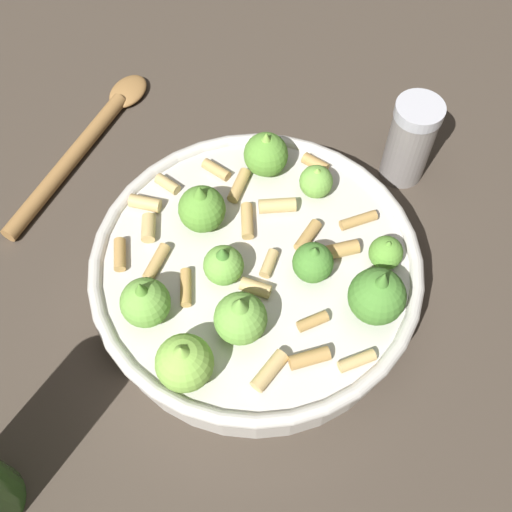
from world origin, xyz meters
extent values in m
plane|color=#42382D|center=(0.00, 0.00, 0.00)|extent=(2.40, 2.40, 0.00)
cylinder|color=beige|center=(0.00, 0.00, 0.02)|extent=(0.27, 0.27, 0.05)
torus|color=beige|center=(0.00, 0.00, 0.05)|extent=(0.28, 0.28, 0.01)
sphere|color=#4C8933|center=(-0.04, 0.02, 0.07)|extent=(0.03, 0.03, 0.03)
cone|color=#4C8933|center=(-0.04, 0.02, 0.08)|extent=(0.02, 0.02, 0.01)
sphere|color=#609E38|center=(0.04, -0.05, 0.07)|extent=(0.04, 0.04, 0.04)
cone|color=#609E38|center=(0.04, -0.05, 0.09)|extent=(0.02, 0.02, 0.02)
sphere|color=#609E38|center=(-0.11, 0.02, 0.06)|extent=(0.03, 0.03, 0.03)
cone|color=#609E38|center=(-0.11, 0.02, 0.08)|extent=(0.01, 0.01, 0.01)
sphere|color=#609E38|center=(-0.03, -0.10, 0.07)|extent=(0.04, 0.04, 0.04)
cone|color=#8CC64C|center=(-0.03, -0.10, 0.09)|extent=(0.01, 0.01, 0.02)
sphere|color=#75B247|center=(0.02, 0.06, 0.07)|extent=(0.04, 0.04, 0.04)
cone|color=#75B247|center=(0.02, 0.06, 0.09)|extent=(0.02, 0.02, 0.02)
sphere|color=#4C8933|center=(-0.08, 0.06, 0.07)|extent=(0.05, 0.05, 0.05)
cone|color=#4C8933|center=(-0.08, 0.06, 0.10)|extent=(0.02, 0.02, 0.02)
sphere|color=#75B247|center=(0.09, 0.03, 0.07)|extent=(0.04, 0.04, 0.04)
cone|color=#609E38|center=(0.09, 0.03, 0.09)|extent=(0.02, 0.02, 0.02)
sphere|color=#75B247|center=(-0.07, -0.06, 0.06)|extent=(0.03, 0.03, 0.03)
cone|color=#8CC64C|center=(-0.07, -0.06, 0.08)|extent=(0.02, 0.02, 0.01)
sphere|color=#8CC64C|center=(0.07, 0.09, 0.07)|extent=(0.04, 0.04, 0.04)
cone|color=#8CC64C|center=(0.07, 0.09, 0.09)|extent=(0.02, 0.02, 0.02)
sphere|color=#75B247|center=(0.03, 0.01, 0.07)|extent=(0.03, 0.03, 0.03)
cone|color=#4C8933|center=(0.03, 0.01, 0.08)|extent=(0.02, 0.02, 0.02)
cylinder|color=tan|center=(0.01, 0.10, 0.06)|extent=(0.03, 0.03, 0.01)
cylinder|color=tan|center=(0.09, -0.07, 0.06)|extent=(0.03, 0.02, 0.01)
cylinder|color=tan|center=(-0.02, 0.09, 0.05)|extent=(0.03, 0.01, 0.01)
cylinder|color=tan|center=(0.06, -0.09, 0.05)|extent=(0.02, 0.02, 0.01)
cylinder|color=tan|center=(0.11, -0.03, 0.05)|extent=(0.01, 0.03, 0.01)
cylinder|color=tan|center=(-0.10, -0.02, 0.05)|extent=(0.03, 0.01, 0.01)
cylinder|color=tan|center=(-0.06, 0.10, 0.05)|extent=(0.03, 0.01, 0.01)
cylinder|color=tan|center=(0.02, -0.10, 0.05)|extent=(0.03, 0.03, 0.01)
cylinder|color=tan|center=(-0.05, -0.01, 0.05)|extent=(0.03, 0.03, 0.01)
cylinder|color=tan|center=(0.00, -0.04, 0.05)|extent=(0.02, 0.03, 0.01)
cylinder|color=tan|center=(-0.01, 0.01, 0.05)|extent=(0.02, 0.03, 0.01)
cylinder|color=tan|center=(-0.03, 0.06, 0.05)|extent=(0.03, 0.01, 0.01)
cylinder|color=tan|center=(0.06, 0.01, 0.05)|extent=(0.01, 0.03, 0.01)
cylinder|color=tan|center=(-0.03, -0.05, 0.06)|extent=(0.03, 0.02, 0.01)
cylinder|color=tan|center=(0.08, -0.01, 0.05)|extent=(0.03, 0.03, 0.01)
cylinder|color=tan|center=(-0.07, 0.01, 0.06)|extent=(0.03, 0.01, 0.01)
cylinder|color=tan|center=(0.01, 0.03, 0.05)|extent=(0.03, 0.02, 0.01)
cylinder|color=tan|center=(0.00, -0.08, 0.05)|extent=(0.03, 0.03, 0.01)
cylinder|color=tan|center=(-0.07, -0.09, 0.05)|extent=(0.02, 0.03, 0.01)
cylinder|color=tan|center=(0.08, -0.05, 0.06)|extent=(0.02, 0.03, 0.01)
cylinder|color=gray|center=(-0.17, -0.10, 0.04)|extent=(0.04, 0.04, 0.08)
cylinder|color=silver|center=(-0.17, -0.10, 0.09)|extent=(0.05, 0.05, 0.01)
cylinder|color=#9E703D|center=(0.16, -0.18, 0.01)|extent=(0.13, 0.17, 0.02)
ellipsoid|color=#9E703D|center=(0.09, -0.27, 0.01)|extent=(0.06, 0.06, 0.01)
camera|label=1|loc=(0.05, 0.26, 0.50)|focal=43.69mm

